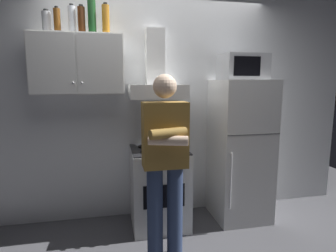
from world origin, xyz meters
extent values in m
plane|color=#4C4C51|center=(0.00, 0.00, 0.00)|extent=(7.00, 7.00, 0.00)
cube|color=white|center=(0.00, 0.60, 1.35)|extent=(4.80, 0.10, 2.70)
cube|color=white|center=(-0.85, 0.38, 1.75)|extent=(0.90, 0.34, 0.60)
cube|color=white|center=(-1.07, 0.20, 1.75)|extent=(0.43, 0.01, 0.58)
cube|color=white|center=(-0.62, 0.20, 1.75)|extent=(0.43, 0.01, 0.58)
sphere|color=#B2B2B7|center=(-0.89, 0.19, 1.57)|extent=(0.02, 0.02, 0.02)
sphere|color=#B2B2B7|center=(-0.81, 0.19, 1.57)|extent=(0.02, 0.02, 0.02)
cube|color=white|center=(-0.05, 0.25, 0.42)|extent=(0.60, 0.60, 0.85)
cube|color=black|center=(-0.05, 0.25, 0.86)|extent=(0.59, 0.59, 0.01)
cube|color=black|center=(-0.05, -0.05, 0.45)|extent=(0.42, 0.01, 0.24)
cylinder|color=black|center=(-0.18, 0.13, 0.87)|extent=(0.16, 0.16, 0.01)
cylinder|color=black|center=(0.08, 0.13, 0.87)|extent=(0.16, 0.16, 0.01)
cylinder|color=black|center=(-0.18, 0.37, 0.87)|extent=(0.16, 0.16, 0.01)
cylinder|color=black|center=(0.08, 0.37, 0.87)|extent=(0.16, 0.16, 0.01)
cylinder|color=black|center=(-0.25, -0.06, 0.80)|extent=(0.04, 0.02, 0.04)
cylinder|color=black|center=(-0.12, -0.06, 0.80)|extent=(0.04, 0.02, 0.04)
cylinder|color=black|center=(0.02, -0.06, 0.80)|extent=(0.04, 0.02, 0.04)
cylinder|color=black|center=(0.15, -0.06, 0.80)|extent=(0.04, 0.02, 0.04)
cube|color=white|center=(-0.05, 0.33, 1.47)|extent=(0.60, 0.44, 0.15)
cube|color=white|center=(-0.05, 0.47, 1.85)|extent=(0.20, 0.16, 0.60)
cube|color=silver|center=(0.90, 0.25, 0.80)|extent=(0.60, 0.60, 1.60)
cube|color=#4C4C4C|center=(0.90, -0.05, 1.04)|extent=(0.59, 0.01, 0.01)
cylinder|color=silver|center=(0.65, -0.06, 0.56)|extent=(0.02, 0.02, 0.60)
cube|color=#B7BABF|center=(0.90, 0.27, 1.74)|extent=(0.48, 0.36, 0.28)
cube|color=black|center=(0.86, 0.09, 1.74)|extent=(0.30, 0.01, 0.20)
cylinder|color=navy|center=(-0.19, -0.35, 0.42)|extent=(0.14, 0.14, 0.85)
cylinder|color=navy|center=(-0.01, -0.35, 0.42)|extent=(0.14, 0.14, 0.85)
cube|color=olive|center=(-0.10, -0.35, 1.13)|extent=(0.38, 0.20, 0.56)
cylinder|color=olive|center=(-0.10, -0.49, 1.17)|extent=(0.33, 0.17, 0.08)
cylinder|color=beige|center=(-0.10, -0.49, 1.11)|extent=(0.33, 0.17, 0.08)
sphere|color=beige|center=(-0.10, -0.35, 1.54)|extent=(0.20, 0.20, 0.20)
cylinder|color=#B7BABF|center=(0.08, 0.13, 0.92)|extent=(0.18, 0.18, 0.09)
cylinder|color=black|center=(-0.03, 0.13, 0.95)|extent=(0.05, 0.01, 0.01)
cylinder|color=black|center=(0.19, 0.13, 0.95)|extent=(0.05, 0.01, 0.01)
cylinder|color=#B2B5BA|center=(-1.13, 0.38, 2.15)|extent=(0.08, 0.08, 0.20)
cylinder|color=black|center=(-1.13, 0.38, 2.26)|extent=(0.04, 0.04, 0.02)
cylinder|color=silver|center=(-0.89, 0.37, 2.18)|extent=(0.07, 0.07, 0.26)
cylinder|color=black|center=(-0.89, 0.37, 2.32)|extent=(0.04, 0.04, 0.02)
cylinder|color=brown|center=(-1.03, 0.35, 2.16)|extent=(0.06, 0.06, 0.23)
cylinder|color=black|center=(-1.03, 0.35, 2.29)|extent=(0.04, 0.04, 0.02)
cylinder|color=#19471E|center=(-0.70, 0.35, 2.22)|extent=(0.08, 0.08, 0.33)
cylinder|color=#B7721E|center=(-0.57, 0.36, 2.19)|extent=(0.07, 0.07, 0.29)
cylinder|color=black|center=(-0.57, 0.36, 2.35)|extent=(0.04, 0.04, 0.02)
cylinder|color=#47230F|center=(-0.80, 0.34, 2.18)|extent=(0.07, 0.07, 0.25)
cylinder|color=black|center=(-0.80, 0.34, 2.31)|extent=(0.04, 0.04, 0.02)
camera|label=1|loc=(-0.54, -2.60, 1.56)|focal=29.41mm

